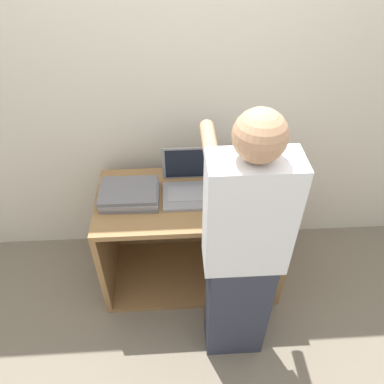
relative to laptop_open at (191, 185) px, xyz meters
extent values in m
plane|color=#756B5B|center=(0.00, -0.35, -0.82)|extent=(12.00, 12.00, 0.00)
cube|color=beige|center=(0.00, 0.36, 0.38)|extent=(8.00, 0.05, 2.40)
cube|color=olive|center=(0.00, -0.05, -0.07)|extent=(1.18, 0.61, 0.04)
cube|color=olive|center=(0.00, -0.05, -0.80)|extent=(1.18, 0.61, 0.04)
cube|color=olive|center=(-0.57, -0.05, -0.44)|extent=(0.04, 0.61, 0.69)
cube|color=olive|center=(0.57, -0.05, -0.44)|extent=(0.04, 0.61, 0.69)
cube|color=olive|center=(0.00, 0.24, -0.44)|extent=(1.10, 0.04, 0.69)
cube|color=gray|center=(0.00, -0.05, -0.05)|extent=(0.35, 0.26, 0.02)
cube|color=gray|center=(0.00, -0.04, -0.03)|extent=(0.28, 0.14, 0.00)
cube|color=gray|center=(0.00, 0.10, 0.09)|extent=(0.35, 0.04, 0.26)
cube|color=black|center=(0.00, 0.09, 0.09)|extent=(0.30, 0.03, 0.23)
cube|color=slate|center=(-0.37, -0.05, -0.04)|extent=(0.35, 0.27, 0.03)
cube|color=gray|center=(-0.37, -0.05, -0.02)|extent=(0.35, 0.26, 0.03)
cube|color=slate|center=(-0.38, -0.04, 0.01)|extent=(0.35, 0.26, 0.03)
cube|color=gray|center=(0.37, -0.05, -0.04)|extent=(0.35, 0.26, 0.03)
cube|color=slate|center=(0.38, -0.04, -0.02)|extent=(0.35, 0.26, 0.03)
cube|color=#232326|center=(0.37, -0.05, 0.01)|extent=(0.35, 0.27, 0.03)
cube|color=slate|center=(0.37, -0.04, 0.03)|extent=(0.35, 0.26, 0.03)
cube|color=#B7B7BC|center=(0.37, -0.05, 0.06)|extent=(0.35, 0.26, 0.03)
cube|color=#B7B7BC|center=(0.39, -0.05, 0.08)|extent=(0.35, 0.27, 0.03)
cube|color=#2D3342|center=(0.23, -0.59, -0.42)|extent=(0.34, 0.20, 0.80)
cube|color=white|center=(0.23, -0.59, 0.30)|extent=(0.40, 0.20, 0.63)
sphere|color=tan|center=(0.23, -0.59, 0.72)|extent=(0.22, 0.22, 0.22)
cylinder|color=tan|center=(0.07, -0.33, 0.52)|extent=(0.07, 0.32, 0.07)
cylinder|color=tan|center=(0.39, -0.33, 0.52)|extent=(0.07, 0.32, 0.07)
cube|color=red|center=(0.38, -0.11, 0.10)|extent=(0.06, 0.02, 0.01)
camera|label=1|loc=(-0.09, -1.76, 1.48)|focal=35.00mm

